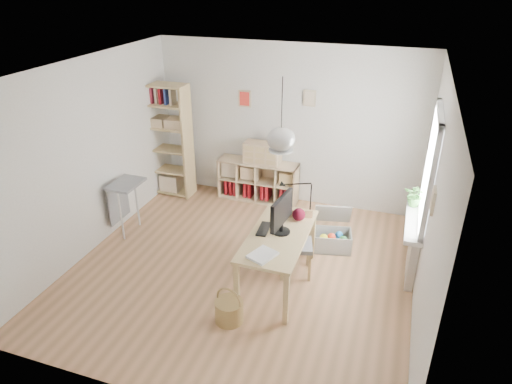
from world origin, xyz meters
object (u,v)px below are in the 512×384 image
(desk, at_px, (278,240))
(monitor, at_px, (282,213))
(cube_shelf, at_px, (258,183))
(storage_chest, at_px, (333,236))
(drawer_chest, at_px, (263,153))
(tall_bookshelf, at_px, (167,136))
(chair, at_px, (296,239))

(desk, height_order, monitor, monitor)
(cube_shelf, xyz_separation_m, storage_chest, (1.55, -1.14, -0.11))
(cube_shelf, relative_size, drawer_chest, 2.26)
(storage_chest, xyz_separation_m, drawer_chest, (-1.45, 1.10, 0.71))
(desk, distance_m, drawer_chest, 2.39)
(tall_bookshelf, xyz_separation_m, storage_chest, (3.12, -0.86, -0.90))
(drawer_chest, bearing_deg, cube_shelf, 158.53)
(storage_chest, relative_size, drawer_chest, 1.14)
(cube_shelf, xyz_separation_m, chair, (1.17, -1.88, 0.19))
(monitor, distance_m, drawer_chest, 2.34)
(cube_shelf, xyz_separation_m, drawer_chest, (0.10, -0.04, 0.60))
(storage_chest, distance_m, drawer_chest, 1.95)
(chair, distance_m, monitor, 0.63)
(desk, bearing_deg, monitor, 70.09)
(tall_bookshelf, bearing_deg, storage_chest, -15.44)
(drawer_chest, bearing_deg, tall_bookshelf, -171.27)
(desk, relative_size, monitor, 2.62)
(desk, relative_size, drawer_chest, 2.42)
(desk, distance_m, chair, 0.41)
(cube_shelf, bearing_deg, desk, -65.39)
(chair, bearing_deg, desk, -128.37)
(tall_bookshelf, xyz_separation_m, drawer_chest, (1.67, 0.24, -0.19))
(tall_bookshelf, distance_m, storage_chest, 3.36)
(cube_shelf, distance_m, tall_bookshelf, 1.77)
(storage_chest, height_order, drawer_chest, drawer_chest)
(desk, distance_m, tall_bookshelf, 3.27)
(chair, height_order, storage_chest, chair)
(cube_shelf, height_order, drawer_chest, drawer_chest)
(desk, relative_size, storage_chest, 2.12)
(monitor, bearing_deg, drawer_chest, 121.29)
(tall_bookshelf, distance_m, drawer_chest, 1.69)
(cube_shelf, xyz_separation_m, tall_bookshelf, (-1.56, -0.28, 0.79))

